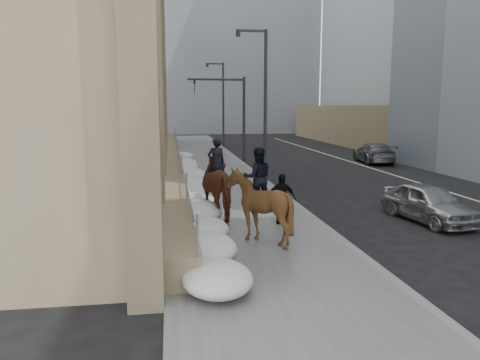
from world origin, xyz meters
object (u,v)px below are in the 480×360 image
Objects in this scene: mounted_horse_right at (258,202)px; pedestrian at (281,198)px; mounted_horse_left at (222,185)px; car_silver at (429,203)px; car_grey at (374,153)px.

mounted_horse_right is 1.63× the size of pedestrian.
mounted_horse_left is 2.12m from pedestrian.
mounted_horse_left is 1.07× the size of mounted_horse_right.
pedestrian is 5.21m from car_silver.
mounted_horse_right is at bearing -115.32° from pedestrian.
pedestrian is (1.15, 1.98, -0.31)m from mounted_horse_right.
car_grey is (11.72, 18.11, -0.56)m from mounted_horse_right.
car_grey is (5.37, 16.25, 0.04)m from car_silver.
mounted_horse_left reaches higher than car_silver.
mounted_horse_right is 0.56× the size of car_grey.
pedestrian reaches higher than car_silver.
car_grey is at bearing -121.38° from mounted_horse_right.
mounted_horse_right reaches higher than pedestrian.
pedestrian is 0.43× the size of car_silver.
pedestrian is at bearing 171.00° from car_silver.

